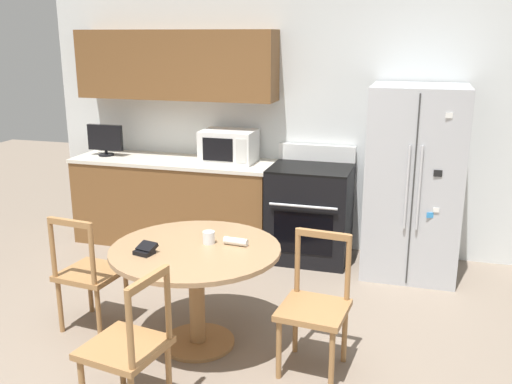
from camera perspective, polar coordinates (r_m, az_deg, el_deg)
The scene contains 14 objects.
ground_plane at distance 3.85m, azimuth -5.78°, elevation -18.27°, with size 14.00×14.00×0.00m, color gray.
back_wall at distance 5.80m, azimuth 0.64°, elevation 8.62°, with size 5.20×0.44×2.60m.
kitchen_counter at distance 6.01m, azimuth -8.11°, elevation -0.94°, with size 2.09×0.64×0.90m.
refrigerator at distance 5.31m, azimuth 15.51°, elevation 1.00°, with size 0.82×0.78×1.71m.
oven_range at distance 5.56m, azimuth 5.42°, elevation -2.01°, with size 0.77×0.68×1.08m.
microwave at distance 5.70m, azimuth -2.73°, elevation 4.60°, with size 0.53×0.40×0.32m.
countertop_tv at distance 6.20m, azimuth -14.84°, elevation 5.14°, with size 0.39×0.16×0.33m.
dining_table at distance 3.98m, azimuth -6.02°, elevation -7.51°, with size 1.17×1.17×0.73m.
dining_chair_right at distance 3.77m, azimuth 5.89°, elevation -11.40°, with size 0.46×0.46×0.90m.
dining_chair_near at distance 3.39m, azimuth -12.63°, elevation -14.99°, with size 0.48×0.48×0.90m.
dining_chair_left at distance 4.41m, azimuth -16.34°, elevation -7.85°, with size 0.46×0.46×0.90m.
candle_glass at distance 3.98m, azimuth -4.74°, elevation -4.63°, with size 0.08×0.08×0.09m.
folded_napkin at distance 3.93m, azimuth -2.04°, elevation -4.97°, with size 0.17×0.07×0.05m.
wallet at distance 3.85m, azimuth -10.98°, elevation -5.69°, with size 0.15×0.15×0.07m.
Camera 1 is at (1.24, -2.95, 2.13)m, focal length 40.00 mm.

